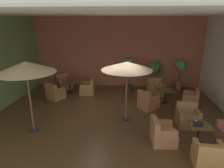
{
  "coord_description": "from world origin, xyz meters",
  "views": [
    {
      "loc": [
        0.69,
        -7.71,
        3.83
      ],
      "look_at": [
        0.0,
        0.42,
        1.25
      ],
      "focal_mm": 31.96,
      "sensor_mm": 36.0,
      "label": 1
    }
  ],
  "objects": [
    {
      "name": "potted_tree_mid_right",
      "position": [
        2.17,
        3.66,
        1.17
      ],
      "size": [
        0.74,
        0.74,
        1.65
      ],
      "color": "#AA6A45",
      "rests_on": "ground_plane"
    },
    {
      "name": "armchair_mid_center_north",
      "position": [
        2.17,
        2.66,
        0.33
      ],
      "size": [
        0.94,
        0.9,
        0.89
      ],
      "color": "#A67747",
      "rests_on": "ground_plane"
    },
    {
      "name": "cafe_table_front_left",
      "position": [
        3.01,
        -1.79,
        0.52
      ],
      "size": [
        0.69,
        0.69,
        0.67
      ],
      "color": "black",
      "rests_on": "ground_plane"
    },
    {
      "name": "ceiling_slab",
      "position": [
        0.0,
        0.0,
        4.1
      ],
      "size": [
        10.01,
        8.31,
        0.06
      ],
      "primitive_type": "cube",
      "color": "silver",
      "rests_on": "wall_back_brick"
    },
    {
      "name": "patio_umbrella_center_beige",
      "position": [
        -2.68,
        -1.56,
        2.38
      ],
      "size": [
        1.96,
        1.96,
        2.58
      ],
      "color": "#2D2D2D",
      "rests_on": "ground_plane"
    },
    {
      "name": "armchair_mid_center_south",
      "position": [
        3.63,
        1.22,
        0.32
      ],
      "size": [
        0.89,
        0.93,
        0.84
      ],
      "color": "#B26B49",
      "rests_on": "ground_plane"
    },
    {
      "name": "armchair_front_right_east",
      "position": [
        -1.49,
        2.5,
        0.32
      ],
      "size": [
        0.75,
        0.75,
        0.87
      ],
      "color": "#AB7945",
      "rests_on": "ground_plane"
    },
    {
      "name": "cafe_table_mid_center",
      "position": [
        2.51,
        1.54,
        0.53
      ],
      "size": [
        0.75,
        0.75,
        0.67
      ],
      "color": "black",
      "rests_on": "ground_plane"
    },
    {
      "name": "armchair_mid_center_east",
      "position": [
        1.61,
        0.79,
        0.33
      ],
      "size": [
        1.03,
        1.03,
        0.88
      ],
      "color": "#B36E48",
      "rests_on": "ground_plane"
    },
    {
      "name": "armchair_front_left_east",
      "position": [
        2.99,
        -0.62,
        0.32
      ],
      "size": [
        0.8,
        0.79,
        0.88
      ],
      "color": "#A3764F",
      "rests_on": "ground_plane"
    },
    {
      "name": "potted_tree_mid_left",
      "position": [
        0.68,
        2.94,
        1.22
      ],
      "size": [
        0.58,
        0.58,
        1.98
      ],
      "color": "#32312B",
      "rests_on": "ground_plane"
    },
    {
      "name": "armchair_front_right_north",
      "position": [
        -3.03,
        1.58,
        0.32
      ],
      "size": [
        0.98,
        0.99,
        0.87
      ],
      "color": "#A86F44",
      "rests_on": "ground_plane"
    },
    {
      "name": "iced_drink_cup",
      "position": [
        2.91,
        -1.73,
        0.73
      ],
      "size": [
        0.08,
        0.08,
        0.11
      ],
      "primitive_type": "cylinder",
      "color": "white",
      "rests_on": "cafe_table_front_left"
    },
    {
      "name": "armchair_front_left_south",
      "position": [
        1.84,
        -1.88,
        0.31
      ],
      "size": [
        0.82,
        0.86,
        0.83
      ],
      "color": "#B27650",
      "rests_on": "ground_plane"
    },
    {
      "name": "patio_umbrella_tall_red",
      "position": [
        0.63,
        -0.37,
        2.21
      ],
      "size": [
        1.95,
        1.95,
        2.39
      ],
      "color": "#2D2D2D",
      "rests_on": "ground_plane"
    },
    {
      "name": "armchair_front_left_west",
      "position": [
        2.92,
        -2.96,
        0.31
      ],
      "size": [
        0.82,
        0.78,
        0.83
      ],
      "color": "#AA7743",
      "rests_on": "ground_plane"
    },
    {
      "name": "wall_back_brick",
      "position": [
        0.0,
        4.12,
        2.04
      ],
      "size": [
        10.01,
        0.08,
        4.07
      ],
      "primitive_type": "cube",
      "color": "#A55B43",
      "rests_on": "ground_plane"
    },
    {
      "name": "armchair_front_right_south",
      "position": [
        -3.1,
        3.33,
        0.32
      ],
      "size": [
        1.07,
        1.06,
        0.85
      ],
      "color": "#A97349",
      "rests_on": "ground_plane"
    },
    {
      "name": "open_laptop",
      "position": [
        2.89,
        -1.94,
        0.72
      ],
      "size": [
        0.33,
        0.26,
        0.2
      ],
      "color": "#9EA0A5",
      "rests_on": "cafe_table_front_left"
    },
    {
      "name": "potted_tree_left_corner",
      "position": [
        3.64,
        3.67,
        1.22
      ],
      "size": [
        0.61,
        0.61,
        1.74
      ],
      "color": "#A66744",
      "rests_on": "ground_plane"
    },
    {
      "name": "ground_plane",
      "position": [
        0.0,
        0.0,
        -0.01
      ],
      "size": [
        10.01,
        8.31,
        0.02
      ],
      "primitive_type": "cube",
      "color": "#523820"
    },
    {
      "name": "cafe_table_front_right",
      "position": [
        -2.52,
        2.48,
        0.51
      ],
      "size": [
        0.67,
        0.67,
        0.67
      ],
      "color": "black",
      "rests_on": "ground_plane"
    }
  ]
}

